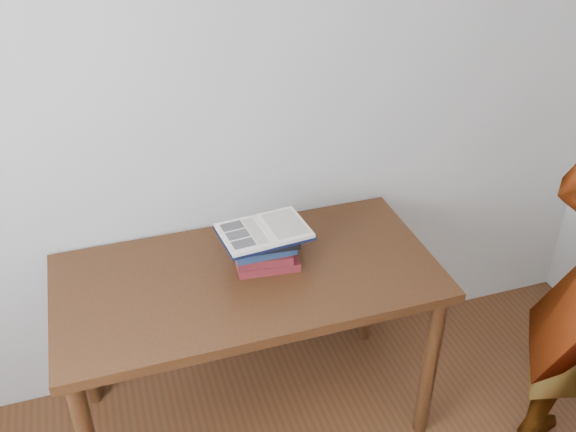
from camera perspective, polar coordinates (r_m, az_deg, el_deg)
name	(u,v)px	position (r m, az deg, el deg)	size (l,w,h in m)	color
room_shell	(465,375)	(0.80, 15.47, -13.46)	(3.54, 3.54, 2.62)	#B2B1A8
desk	(249,294)	(2.42, -3.51, -6.98)	(1.40, 0.70, 0.75)	#432710
book_stack	(265,250)	(2.37, -2.10, -3.02)	(0.25, 0.18, 0.13)	maroon
open_book	(264,231)	(2.33, -2.12, -1.38)	(0.34, 0.25, 0.03)	black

